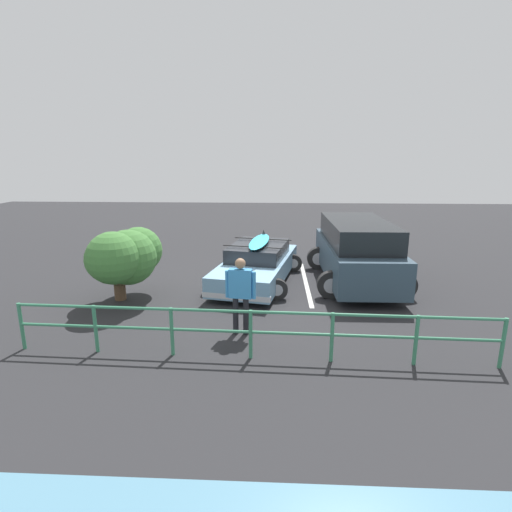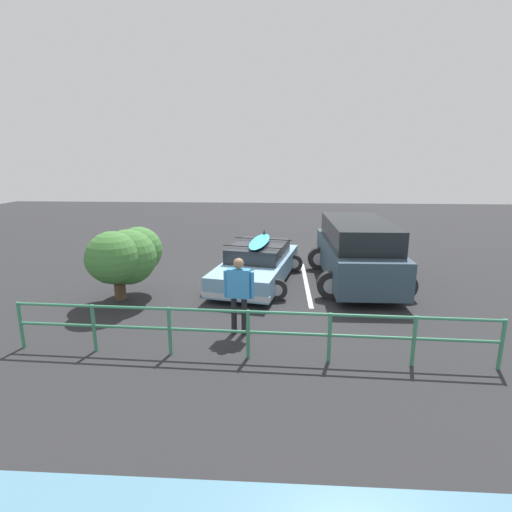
% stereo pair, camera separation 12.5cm
% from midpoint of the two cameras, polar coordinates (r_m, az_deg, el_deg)
% --- Properties ---
extents(ground_plane, '(44.00, 44.00, 0.02)m').
position_cam_midpoint_polar(ground_plane, '(11.85, -0.18, -4.21)').
color(ground_plane, '#28282B').
rests_on(ground_plane, ground).
extents(parking_stripe, '(0.12, 4.30, 0.00)m').
position_cam_midpoint_polar(parking_stripe, '(12.19, 6.83, -3.73)').
color(parking_stripe, silver).
rests_on(parking_stripe, ground).
extents(sedan_car, '(2.87, 4.77, 1.42)m').
position_cam_midpoint_polar(sedan_car, '(12.06, -0.11, -1.12)').
color(sedan_car, '#729EBC').
rests_on(sedan_car, ground).
extents(suv_car, '(2.68, 5.01, 1.88)m').
position_cam_midpoint_polar(suv_car, '(12.23, 13.87, 0.71)').
color(suv_car, '#334756').
rests_on(suv_car, ground).
extents(person_bystander, '(0.65, 0.25, 1.67)m').
position_cam_midpoint_polar(person_bystander, '(8.36, -2.66, -4.76)').
color(person_bystander, black).
rests_on(person_bystander, ground).
extents(railing_fence, '(9.04, 0.38, 0.95)m').
position_cam_midpoint_polar(railing_fence, '(7.49, -1.26, -10.04)').
color(railing_fence, '#387F5B').
rests_on(railing_fence, ground).
extents(bush_near_left, '(1.80, 2.44, 1.95)m').
position_cam_midpoint_polar(bush_near_left, '(10.76, -18.73, -0.03)').
color(bush_near_left, brown).
rests_on(bush_near_left, ground).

